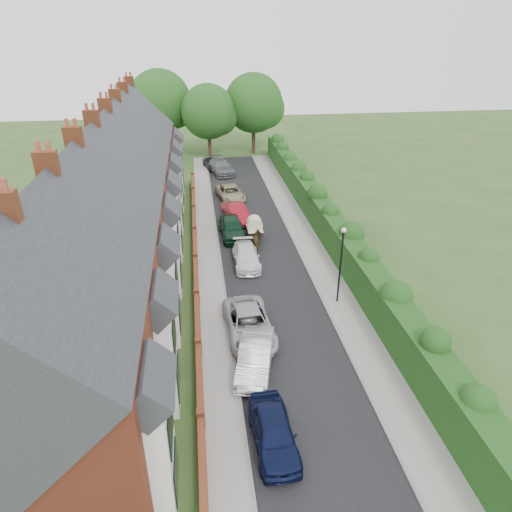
{
  "coord_description": "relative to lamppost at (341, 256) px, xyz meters",
  "views": [
    {
      "loc": [
        -4.9,
        -19.41,
        15.71
      ],
      "look_at": [
        -1.38,
        6.84,
        2.2
      ],
      "focal_mm": 32.0,
      "sensor_mm": 36.0,
      "label": 1
    }
  ],
  "objects": [
    {
      "name": "tree_far_right",
      "position": [
        -0.01,
        38.08,
        3.02
      ],
      "size": [
        7.98,
        7.6,
        10.31
      ],
      "color": "#332316",
      "rests_on": "ground"
    },
    {
      "name": "car_beige",
      "position": [
        -5.08,
        19.8,
        -2.61
      ],
      "size": [
        3.0,
        5.21,
        1.37
      ],
      "primitive_type": "imported",
      "rotation": [
        0.0,
        0.0,
        0.16
      ],
      "color": "tan",
      "rests_on": "ground"
    },
    {
      "name": "lamppost",
      "position": [
        0.0,
        0.0,
        0.0
      ],
      "size": [
        0.32,
        0.32,
        5.16
      ],
      "color": "black",
      "rests_on": "ground"
    },
    {
      "name": "car_silver_a",
      "position": [
        -5.93,
        -5.43,
        -2.55
      ],
      "size": [
        2.62,
        4.8,
        1.5
      ],
      "primitive_type": "imported",
      "rotation": [
        0.0,
        0.0,
        -0.24
      ],
      "color": "silver",
      "rests_on": "ground"
    },
    {
      "name": "horse_cart",
      "position": [
        -3.92,
        10.06,
        -2.16
      ],
      "size": [
        1.25,
        2.76,
        1.99
      ],
      "color": "black",
      "rests_on": "ground"
    },
    {
      "name": "car_grey",
      "position": [
        -5.46,
        29.0,
        -2.51
      ],
      "size": [
        3.38,
        5.77,
        1.57
      ],
      "primitive_type": "imported",
      "rotation": [
        0.0,
        0.0,
        0.23
      ],
      "color": "slate",
      "rests_on": "ground"
    },
    {
      "name": "hedge",
      "position": [
        2.0,
        7.0,
        -1.7
      ],
      "size": [
        2.1,
        58.0,
        2.85
      ],
      "color": "#143A12",
      "rests_on": "ground"
    },
    {
      "name": "tree_far_back",
      "position": [
        -11.99,
        39.08,
        3.32
      ],
      "size": [
        8.4,
        8.0,
        10.82
      ],
      "color": "#332316",
      "rests_on": "ground"
    },
    {
      "name": "road",
      "position": [
        -3.9,
        7.0,
        -3.29
      ],
      "size": [
        6.0,
        58.0,
        0.02
      ],
      "primitive_type": "cube",
      "color": "black",
      "rests_on": "ground"
    },
    {
      "name": "pavement_hedge_side",
      "position": [
        0.2,
        7.0,
        -3.24
      ],
      "size": [
        2.2,
        58.0,
        0.12
      ],
      "primitive_type": "cube",
      "color": "gray",
      "rests_on": "ground"
    },
    {
      "name": "terrace_row",
      "position": [
        -14.27,
        5.98,
        1.18
      ],
      "size": [
        9.05,
        40.5,
        11.5
      ],
      "color": "brown",
      "rests_on": "ground"
    },
    {
      "name": "kerb_house_side",
      "position": [
        -6.95,
        7.0,
        -3.23
      ],
      "size": [
        0.18,
        58.0,
        0.13
      ],
      "primitive_type": "cube",
      "color": "gray",
      "rests_on": "ground"
    },
    {
      "name": "car_red",
      "position": [
        -5.0,
        14.2,
        -2.54
      ],
      "size": [
        2.62,
        4.82,
        1.51
      ],
      "primitive_type": "imported",
      "rotation": [
        0.0,
        0.0,
        0.24
      ],
      "color": "maroon",
      "rests_on": "ground"
    },
    {
      "name": "horse",
      "position": [
        -3.92,
        8.28,
        -2.6
      ],
      "size": [
        0.76,
        1.65,
        1.39
      ],
      "primitive_type": "imported",
      "rotation": [
        0.0,
        0.0,
        3.15
      ],
      "color": "#4B381B",
      "rests_on": "ground"
    },
    {
      "name": "car_silver_b",
      "position": [
        -5.9,
        -2.6,
        -2.55
      ],
      "size": [
        2.8,
        5.52,
        1.5
      ],
      "primitive_type": "imported",
      "rotation": [
        0.0,
        0.0,
        0.06
      ],
      "color": "#B2B6BA",
      "rests_on": "ground"
    },
    {
      "name": "car_green",
      "position": [
        -5.67,
        10.91,
        -2.49
      ],
      "size": [
        2.17,
        4.82,
        1.61
      ],
      "primitive_type": "imported",
      "rotation": [
        0.0,
        0.0,
        0.06
      ],
      "color": "black",
      "rests_on": "ground"
    },
    {
      "name": "car_navy",
      "position": [
        -5.8,
        -10.2,
        -2.58
      ],
      "size": [
        1.87,
        4.3,
        1.44
      ],
      "primitive_type": "imported",
      "rotation": [
        0.0,
        0.0,
        0.04
      ],
      "color": "black",
      "rests_on": "ground"
    },
    {
      "name": "car_black",
      "position": [
        -6.4,
        31.0,
        -2.63
      ],
      "size": [
        2.42,
        4.17,
        1.33
      ],
      "primitive_type": "imported",
      "rotation": [
        0.0,
        0.0,
        0.23
      ],
      "color": "black",
      "rests_on": "ground"
    },
    {
      "name": "pavement_house_side",
      "position": [
        -7.75,
        7.0,
        -3.24
      ],
      "size": [
        1.7,
        58.0,
        0.12
      ],
      "primitive_type": "cube",
      "color": "gray",
      "rests_on": "ground"
    },
    {
      "name": "garden_wall_row",
      "position": [
        -8.75,
        6.0,
        -2.84
      ],
      "size": [
        0.35,
        40.35,
        1.1
      ],
      "color": "brown",
      "rests_on": "ground"
    },
    {
      "name": "car_white",
      "position": [
        -5.09,
        5.87,
        -2.65
      ],
      "size": [
        1.82,
        4.45,
        1.29
      ],
      "primitive_type": "imported",
      "rotation": [
        0.0,
        0.0,
        -0.0
      ],
      "color": "white",
      "rests_on": "ground"
    },
    {
      "name": "ground",
      "position": [
        -3.4,
        -4.0,
        -3.3
      ],
      "size": [
        140.0,
        140.0,
        0.0
      ],
      "primitive_type": "plane",
      "color": "#2D4C1E",
      "rests_on": "ground"
    },
    {
      "name": "tree_far_left",
      "position": [
        -6.05,
        36.08,
        2.41
      ],
      "size": [
        7.14,
        6.8,
        9.29
      ],
      "color": "#332316",
      "rests_on": "ground"
    },
    {
      "name": "kerb_hedge_side",
      "position": [
        -0.85,
        7.0,
        -3.23
      ],
      "size": [
        0.18,
        58.0,
        0.13
      ],
      "primitive_type": "cube",
      "color": "gray",
      "rests_on": "ground"
    }
  ]
}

